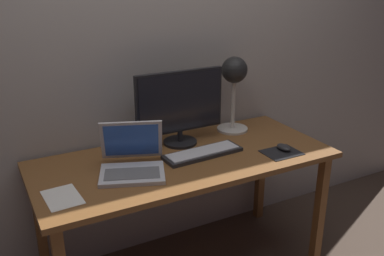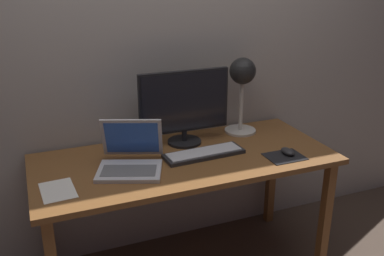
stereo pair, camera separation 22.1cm
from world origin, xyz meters
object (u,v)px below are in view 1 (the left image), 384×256
object	(u,v)px
desk_lamp	(234,78)
laptop	(132,157)
monitor	(180,105)
keyboard_main	(203,153)
mouse	(284,147)

from	to	relation	value
desk_lamp	laptop	bearing A→B (deg)	-162.58
desk_lamp	monitor	bearing A→B (deg)	-174.07
monitor	desk_lamp	xyz separation A→B (m)	(0.38, 0.04, 0.10)
monitor	keyboard_main	bearing A→B (deg)	-80.57
monitor	keyboard_main	size ratio (longest dim) A/B	1.17
keyboard_main	mouse	xyz separation A→B (m)	(0.42, -0.16, 0.01)
laptop	mouse	xyz separation A→B (m)	(0.82, -0.17, -0.05)
monitor	desk_lamp	size ratio (longest dim) A/B	1.13
keyboard_main	desk_lamp	size ratio (longest dim) A/B	0.97
desk_lamp	mouse	xyz separation A→B (m)	(0.08, -0.40, -0.31)
keyboard_main	desk_lamp	xyz separation A→B (m)	(0.35, 0.24, 0.32)
monitor	laptop	bearing A→B (deg)	-151.90
mouse	monitor	bearing A→B (deg)	141.55
monitor	laptop	size ratio (longest dim) A/B	1.30
keyboard_main	mouse	size ratio (longest dim) A/B	4.65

